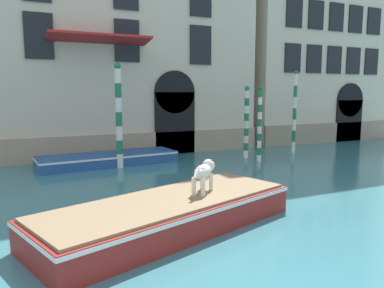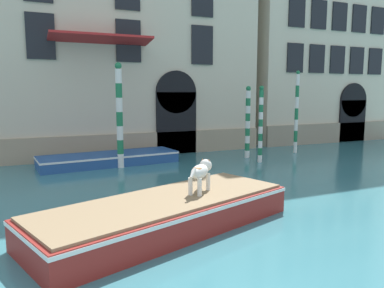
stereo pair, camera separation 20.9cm
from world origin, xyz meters
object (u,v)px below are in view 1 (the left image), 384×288
dog_on_deck (204,172)px  mooring_pole_3 (260,124)px  boat_foreground (169,213)px  mooring_pole_1 (119,115)px  mooring_pole_2 (246,122)px  boat_moored_near_palazzo (108,159)px  mooring_pole_0 (295,112)px

dog_on_deck → mooring_pole_3: (5.76, 5.93, 0.51)m
boat_foreground → mooring_pole_1: 7.75m
mooring_pole_2 → boat_foreground: bearing=-133.0°
dog_on_deck → boat_moored_near_palazzo: bearing=50.3°
dog_on_deck → mooring_pole_1: 7.35m
boat_foreground → mooring_pole_0: bearing=19.0°
dog_on_deck → mooring_pole_3: 8.28m
dog_on_deck → mooring_pole_2: bearing=6.7°
boat_moored_near_palazzo → mooring_pole_1: bearing=-75.3°
dog_on_deck → mooring_pole_0: bearing=-4.5°
boat_moored_near_palazzo → mooring_pole_2: size_ratio=1.77×
boat_foreground → mooring_pole_3: 9.25m
dog_on_deck → mooring_pole_0: mooring_pole_0 is taller
boat_moored_near_palazzo → mooring_pole_1: 2.14m
mooring_pole_1 → mooring_pole_2: size_ratio=1.27×
dog_on_deck → mooring_pole_2: mooring_pole_2 is taller
dog_on_deck → boat_moored_near_palazzo: (-0.62, 8.13, -0.97)m
boat_moored_near_palazzo → mooring_pole_3: size_ratio=1.77×
mooring_pole_3 → dog_on_deck: bearing=-134.2°
dog_on_deck → boat_moored_near_palazzo: dog_on_deck is taller
boat_moored_near_palazzo → mooring_pole_0: bearing=-9.5°
mooring_pole_2 → mooring_pole_3: bearing=-93.4°
mooring_pole_0 → dog_on_deck: bearing=-140.4°
boat_foreground → mooring_pole_0: (9.97, 7.63, 1.76)m
mooring_pole_0 → mooring_pole_1: (-9.27, -0.13, 0.06)m
boat_foreground → dog_on_deck: 1.34m
mooring_pole_1 → mooring_pole_2: 6.16m
mooring_pole_1 → mooring_pole_2: bearing=-1.4°
boat_moored_near_palazzo → mooring_pole_2: (6.45, -1.00, 1.48)m
mooring_pole_2 → boat_moored_near_palazzo: bearing=171.2°
boat_moored_near_palazzo → mooring_pole_3: (6.38, -2.20, 1.48)m
mooring_pole_1 → mooring_pole_0: bearing=0.8°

